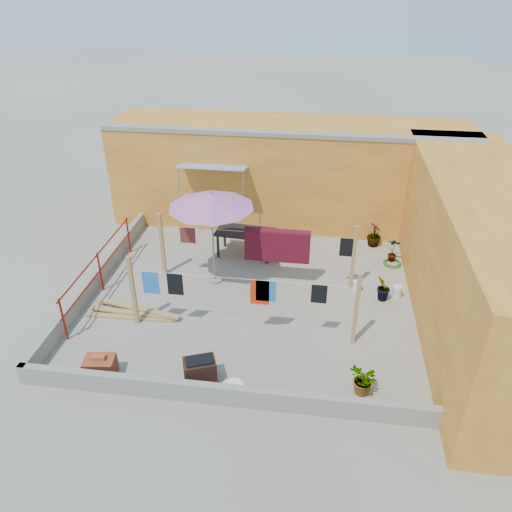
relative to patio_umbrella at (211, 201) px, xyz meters
name	(u,v)px	position (x,y,z in m)	size (l,w,h in m)	color
ground	(251,297)	(1.07, -0.62, -2.31)	(80.00, 80.00, 0.00)	#9E998E
wall_back	(288,173)	(1.57, 4.08, -0.70)	(11.00, 3.27, 3.21)	gold
wall_right	(479,257)	(6.27, -0.62, -0.71)	(2.40, 9.00, 3.20)	gold
parapet_front	(223,395)	(1.07, -4.20, -2.09)	(8.30, 0.16, 0.44)	gray
parapet_left	(97,278)	(-3.01, -0.62, -2.09)	(0.16, 7.30, 0.44)	gray
red_railing	(99,266)	(-2.78, -0.82, -1.59)	(0.05, 4.20, 1.10)	maroon
clothesline_rig	(271,252)	(1.50, -0.10, -1.24)	(5.09, 2.35, 1.80)	tan
patio_umbrella	(211,201)	(0.00, 0.00, 0.00)	(2.77, 2.77, 2.58)	gray
outdoor_table	(245,233)	(0.58, 1.51, -1.62)	(1.71, 0.97, 0.77)	black
brick_stack	(100,367)	(-1.55, -3.82, -2.08)	(0.66, 0.52, 0.53)	#953C22
lumber_pile	(134,313)	(-1.60, -1.76, -2.24)	(2.32, 0.63, 0.14)	tan
brazier	(200,370)	(0.50, -3.68, -2.03)	(0.74, 0.63, 0.57)	black
white_basin	(233,387)	(1.19, -3.80, -2.27)	(0.48, 0.48, 0.08)	silver
water_jug_a	(357,286)	(3.73, 0.05, -2.17)	(0.21, 0.21, 0.33)	silver
water_jug_b	(397,292)	(4.72, -0.10, -2.15)	(0.24, 0.24, 0.37)	silver
green_hose	(392,263)	(4.77, 1.55, -2.28)	(0.52, 0.52, 0.08)	#1D771A
plant_back_a	(277,248)	(1.53, 1.38, -1.97)	(0.62, 0.54, 0.69)	#185618
plant_back_b	(374,235)	(4.30, 2.58, -1.95)	(0.41, 0.41, 0.73)	#185618
plant_right_a	(393,250)	(4.77, 1.72, -1.94)	(0.39, 0.26, 0.74)	#185618
plant_right_b	(383,288)	(4.34, -0.30, -1.94)	(0.41, 0.33, 0.74)	#185618
plant_right_c	(364,381)	(3.73, -3.56, -1.98)	(0.59, 0.51, 0.66)	#185618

